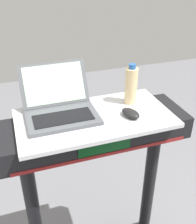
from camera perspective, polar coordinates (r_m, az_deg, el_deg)
desk_board at (r=1.27m, az=-0.73°, el=-1.26°), size 0.72×0.38×0.02m
laptop at (r=1.27m, az=-7.98°, el=1.23°), size 0.32×0.32×0.20m
computer_mouse at (r=1.26m, az=6.80°, el=-0.26°), size 0.09×0.11×0.03m
water_bottle at (r=1.35m, az=6.91°, el=5.51°), size 0.06×0.06×0.20m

